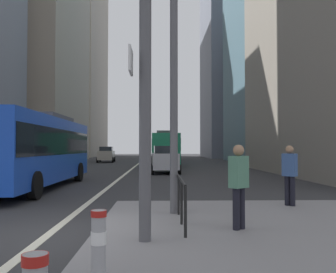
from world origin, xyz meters
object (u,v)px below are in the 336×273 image
at_px(city_bus_blue_oncoming, 35,147).
at_px(car_receding_near, 165,159).
at_px(street_lamp_post, 174,14).
at_px(pedestrian_walking, 290,172).
at_px(bollard_left, 99,242).
at_px(traffic_signal_gantry, 36,21).
at_px(car_oncoming_mid, 106,154).
at_px(city_bus_red_distant, 166,148).
at_px(city_bus_red_receding, 166,147).
at_px(pedestrian_waiting, 239,182).

height_order(city_bus_blue_oncoming, car_receding_near, city_bus_blue_oncoming).
distance_m(street_lamp_post, pedestrian_walking, 5.49).
distance_m(car_receding_near, bollard_left, 21.95).
xyz_separation_m(traffic_signal_gantry, bollard_left, (1.47, -2.05, -3.45)).
relative_size(traffic_signal_gantry, pedestrian_walking, 3.46).
relative_size(car_receding_near, bollard_left, 4.70).
bearing_deg(traffic_signal_gantry, bollard_left, -54.37).
xyz_separation_m(city_bus_blue_oncoming, car_oncoming_mid, (-1.05, 30.06, -0.85)).
distance_m(city_bus_red_distant, traffic_signal_gantry, 49.36).
height_order(city_bus_blue_oncoming, city_bus_red_distant, same).
relative_size(city_bus_red_distant, bollard_left, 12.60).
xyz_separation_m(city_bus_red_distant, car_receding_near, (-0.70, -29.33, -0.85)).
relative_size(car_oncoming_mid, street_lamp_post, 0.58).
relative_size(car_receding_near, pedestrian_walking, 2.42).
distance_m(car_receding_near, pedestrian_walking, 16.25).
bearing_deg(street_lamp_post, car_oncoming_mid, 100.59).
distance_m(city_bus_red_distant, bollard_left, 51.29).
bearing_deg(city_bus_red_receding, city_bus_blue_oncoming, -106.43).
xyz_separation_m(city_bus_red_receding, car_oncoming_mid, (-7.32, 8.80, -0.85)).
xyz_separation_m(car_receding_near, pedestrian_walking, (3.35, -15.90, 0.13)).
distance_m(traffic_signal_gantry, street_lamp_post, 4.03).
distance_m(city_bus_blue_oncoming, pedestrian_waiting, 11.62).
distance_m(bollard_left, pedestrian_walking, 7.54).
bearing_deg(pedestrian_waiting, traffic_signal_gantry, -166.62).
relative_size(city_bus_red_receding, pedestrian_walking, 6.68).
xyz_separation_m(city_bus_red_receding, street_lamp_post, (-0.35, -28.45, 3.45)).
distance_m(city_bus_red_receding, traffic_signal_gantry, 31.51).
xyz_separation_m(street_lamp_post, bollard_left, (-1.13, -4.89, -4.64)).
distance_m(city_bus_blue_oncoming, bollard_left, 13.05).
height_order(city_bus_red_receding, car_oncoming_mid, city_bus_red_receding).
height_order(car_oncoming_mid, street_lamp_post, street_lamp_post).
relative_size(car_oncoming_mid, pedestrian_walking, 2.67).
bearing_deg(bollard_left, car_receding_near, 86.96).
height_order(city_bus_red_receding, bollard_left, city_bus_red_receding).
xyz_separation_m(city_bus_red_distant, pedestrian_waiting, (0.52, -48.28, -0.72)).
relative_size(city_bus_red_distant, traffic_signal_gantry, 1.88).
height_order(car_receding_near, pedestrian_waiting, car_receding_near).
bearing_deg(car_oncoming_mid, street_lamp_post, -79.41).
bearing_deg(street_lamp_post, traffic_signal_gantry, -132.46).
xyz_separation_m(traffic_signal_gantry, pedestrian_waiting, (3.85, 0.92, -2.99)).
height_order(traffic_signal_gantry, bollard_left, traffic_signal_gantry).
bearing_deg(car_receding_near, pedestrian_walking, -78.09).
distance_m(city_bus_red_receding, car_oncoming_mid, 11.48).
bearing_deg(car_receding_near, bollard_left, -93.04).
height_order(traffic_signal_gantry, pedestrian_waiting, traffic_signal_gantry).
height_order(car_oncoming_mid, pedestrian_walking, car_oncoming_mid).
height_order(car_receding_near, pedestrian_walking, car_receding_near).
distance_m(city_bus_red_distant, car_receding_near, 29.35).
distance_m(city_bus_red_receding, street_lamp_post, 28.66).
relative_size(traffic_signal_gantry, pedestrian_waiting, 3.47).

